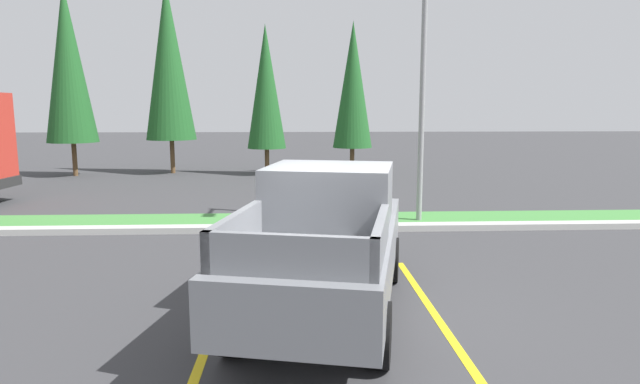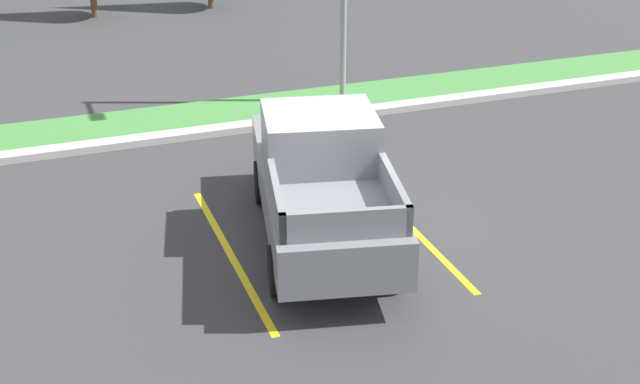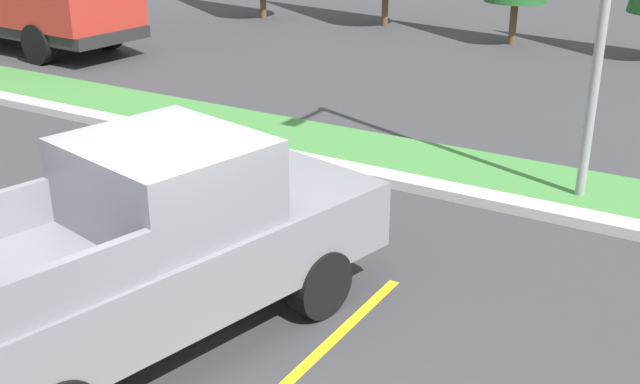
{
  "view_description": "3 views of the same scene",
  "coord_description": "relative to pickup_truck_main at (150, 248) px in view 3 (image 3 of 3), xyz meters",
  "views": [
    {
      "loc": [
        -0.71,
        -7.63,
        2.92
      ],
      "look_at": [
        -0.25,
        2.01,
        1.42
      ],
      "focal_mm": 30.16,
      "sensor_mm": 36.0,
      "label": 1
    },
    {
      "loc": [
        -4.59,
        -11.86,
        6.78
      ],
      "look_at": [
        -0.35,
        -0.31,
        0.92
      ],
      "focal_mm": 48.26,
      "sensor_mm": 36.0,
      "label": 2
    },
    {
      "loc": [
        4.69,
        -5.17,
        4.43
      ],
      "look_at": [
        0.68,
        1.51,
        1.25
      ],
      "focal_mm": 43.94,
      "sensor_mm": 36.0,
      "label": 3
    }
  ],
  "objects": [
    {
      "name": "grass_median",
      "position": [
        0.26,
        6.24,
        -1.01
      ],
      "size": [
        56.0,
        1.8,
        0.06
      ],
      "primitive_type": "cube",
      "color": "#42843D",
      "rests_on": "ground"
    },
    {
      "name": "pickup_truck_main",
      "position": [
        0.0,
        0.0,
        0.0
      ],
      "size": [
        2.98,
        5.51,
        2.1
      ],
      "color": "black",
      "rests_on": "ground"
    },
    {
      "name": "parking_line_near",
      "position": [
        -1.56,
        -0.05,
        -1.04
      ],
      "size": [
        0.12,
        4.8,
        0.01
      ],
      "primitive_type": "cube",
      "color": "yellow",
      "rests_on": "ground"
    },
    {
      "name": "ground_plane",
      "position": [
        0.26,
        0.14,
        -1.04
      ],
      "size": [
        120.0,
        120.0,
        0.0
      ],
      "primitive_type": "plane",
      "color": "#38383A"
    },
    {
      "name": "curb_strip",
      "position": [
        0.26,
        5.14,
        -0.97
      ],
      "size": [
        56.0,
        0.4,
        0.15
      ],
      "primitive_type": "cube",
      "color": "#B2B2AD",
      "rests_on": "ground"
    }
  ]
}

